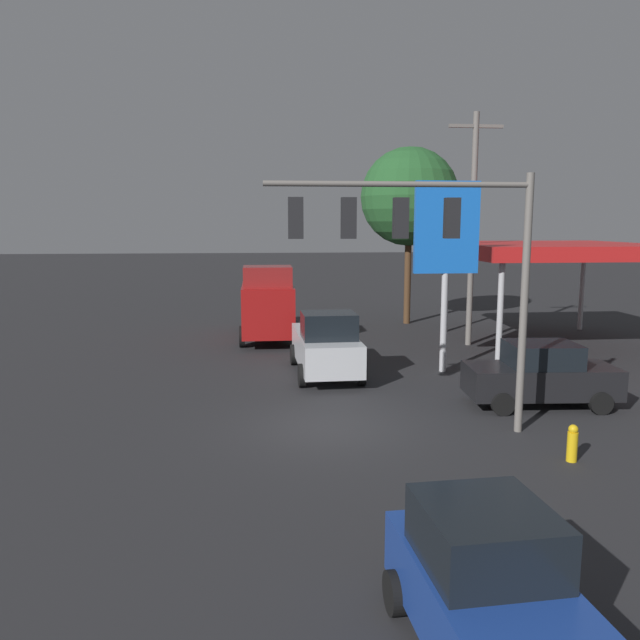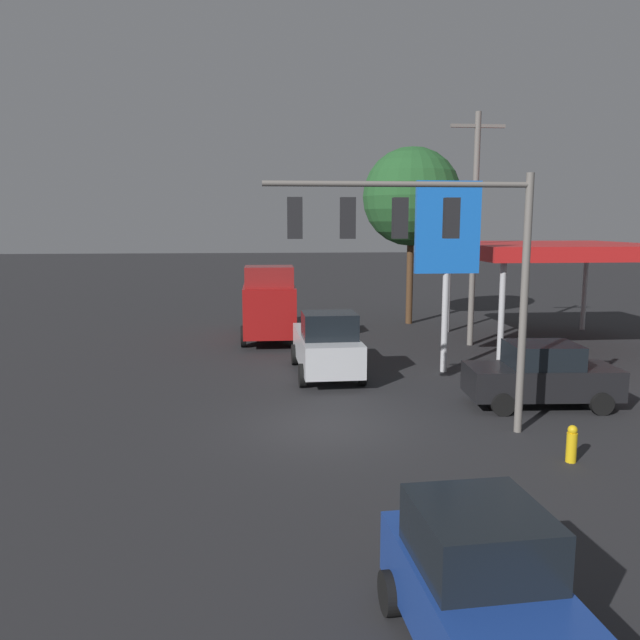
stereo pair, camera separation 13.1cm
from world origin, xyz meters
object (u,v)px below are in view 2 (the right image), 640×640
hatchback_crossing (484,594)px  delivery_truck (269,303)px  traffic_signal_assembly (422,240)px  street_tree (412,197)px  price_sign (447,236)px  sedan_waiting (541,375)px  fire_hydrant (572,444)px  pickup_parked (327,345)px  utility_pole (474,225)px

hatchback_crossing → delivery_truck: delivery_truck is taller
hatchback_crossing → delivery_truck: size_ratio=0.57×
delivery_truck → traffic_signal_assembly: bearing=14.6°
traffic_signal_assembly → street_tree: street_tree is taller
price_sign → delivery_truck: price_sign is taller
delivery_truck → street_tree: size_ratio=0.72×
hatchback_crossing → sedan_waiting: (-5.60, -10.64, 0.00)m
traffic_signal_assembly → delivery_truck: size_ratio=0.99×
hatchback_crossing → street_tree: size_ratio=0.41×
hatchback_crossing → fire_hydrant: (-4.36, -6.29, -0.51)m
hatchback_crossing → delivery_truck: (2.39, -22.60, 0.75)m
delivery_truck → street_tree: street_tree is taller
pickup_parked → sedan_waiting: size_ratio=1.17×
price_sign → pickup_parked: price_sign is taller
sedan_waiting → fire_hydrant: 4.55m
sedan_waiting → price_sign: bearing=-66.9°
price_sign → sedan_waiting: bearing=109.5°
pickup_parked → fire_hydrant: 10.00m
hatchback_crossing → street_tree: street_tree is taller
price_sign → sedan_waiting: size_ratio=1.54×
traffic_signal_assembly → sedan_waiting: (-4.31, -2.17, -4.10)m
pickup_parked → street_tree: 13.93m
sedan_waiting → utility_pole: bearing=-92.6°
pickup_parked → price_sign: bearing=91.0°
price_sign → delivery_truck: (6.37, -7.35, -3.29)m
utility_pole → delivery_truck: (9.02, -2.48, -3.68)m
price_sign → street_tree: (-1.32, -11.16, 1.84)m
fire_hydrant → utility_pole: bearing=-99.3°
hatchback_crossing → fire_hydrant: bearing=141.8°
traffic_signal_assembly → sedan_waiting: 6.33m
hatchback_crossing → price_sign: bearing=161.9°
utility_pole → fire_hydrant: (2.27, 13.83, -4.94)m
traffic_signal_assembly → fire_hydrant: (-3.08, 2.18, -4.61)m
price_sign → fire_hydrant: price_sign is taller
delivery_truck → fire_hydrant: (-6.76, 16.31, -1.26)m
price_sign → sedan_waiting: (-1.63, 4.61, -4.03)m
price_sign → traffic_signal_assembly: bearing=68.4°
pickup_parked → street_tree: street_tree is taller
traffic_signal_assembly → fire_hydrant: bearing=144.6°
traffic_signal_assembly → fire_hydrant: 5.96m
price_sign → street_tree: bearing=-96.8°
price_sign → pickup_parked: 5.86m
traffic_signal_assembly → pickup_parked: 7.85m
street_tree → price_sign: bearing=83.2°
price_sign → delivery_truck: 10.27m
utility_pole → sedan_waiting: utility_pole is taller
delivery_truck → sedan_waiting: delivery_truck is taller
pickup_parked → delivery_truck: 7.83m
pickup_parked → delivery_truck: (1.98, -7.55, 0.58)m
utility_pole → pickup_parked: (7.04, 5.07, -4.27)m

